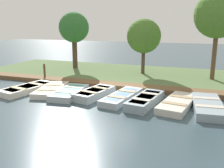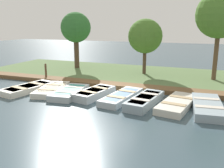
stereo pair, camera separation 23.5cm
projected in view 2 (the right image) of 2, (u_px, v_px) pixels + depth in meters
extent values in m
plane|color=#384C56|center=(115.00, 95.00, 13.67)|extent=(80.00, 80.00, 0.00)
cube|color=#567042|center=(139.00, 76.00, 18.17)|extent=(8.00, 24.00, 0.20)
cube|color=brown|center=(124.00, 86.00, 15.01)|extent=(1.05, 23.73, 0.26)
cube|color=silver|center=(28.00, 88.00, 14.39)|extent=(3.39, 1.91, 0.33)
cube|color=beige|center=(28.00, 86.00, 14.35)|extent=(2.77, 1.52, 0.03)
cube|color=tan|center=(19.00, 88.00, 13.86)|extent=(0.56, 1.19, 0.03)
cube|color=tan|center=(37.00, 83.00, 14.84)|extent=(0.56, 1.19, 0.03)
cube|color=silver|center=(52.00, 89.00, 14.20)|extent=(3.21, 1.86, 0.30)
cube|color=beige|center=(52.00, 87.00, 14.17)|extent=(2.62, 1.48, 0.02)
cube|color=tan|center=(48.00, 89.00, 13.61)|extent=(0.55, 1.14, 0.03)
cube|color=tan|center=(55.00, 84.00, 14.72)|extent=(0.55, 1.14, 0.03)
cube|color=#B2BCC1|center=(70.00, 92.00, 13.56)|extent=(3.00, 1.53, 0.32)
cube|color=teal|center=(70.00, 90.00, 13.52)|extent=(2.46, 1.21, 0.03)
cube|color=beige|center=(65.00, 92.00, 13.00)|extent=(0.41, 1.15, 0.03)
cube|color=beige|center=(74.00, 87.00, 14.03)|extent=(0.41, 1.15, 0.03)
cube|color=#B2BCC1|center=(94.00, 93.00, 13.22)|extent=(2.77, 1.56, 0.40)
cube|color=beige|center=(94.00, 90.00, 13.17)|extent=(2.26, 1.24, 0.03)
cube|color=tan|center=(88.00, 92.00, 12.76)|extent=(0.45, 1.01, 0.03)
cube|color=tan|center=(100.00, 88.00, 13.57)|extent=(0.45, 1.01, 0.03)
cube|color=#B2BCC1|center=(122.00, 97.00, 12.72)|extent=(3.35, 1.45, 0.32)
cube|color=#4C709E|center=(122.00, 94.00, 12.69)|extent=(2.74, 1.14, 0.03)
cube|color=tan|center=(116.00, 97.00, 12.16)|extent=(0.45, 0.98, 0.03)
cube|color=tan|center=(127.00, 91.00, 13.21)|extent=(0.45, 0.98, 0.03)
cube|color=#8C9EA8|center=(145.00, 101.00, 11.96)|extent=(3.08, 1.37, 0.41)
cube|color=#4C709E|center=(145.00, 97.00, 11.91)|extent=(2.52, 1.09, 0.03)
cube|color=beige|center=(140.00, 99.00, 11.42)|extent=(0.42, 0.93, 0.03)
cube|color=beige|center=(149.00, 94.00, 12.38)|extent=(0.42, 0.93, 0.03)
cube|color=beige|center=(177.00, 104.00, 11.64)|extent=(3.38, 1.69, 0.32)
cube|color=beige|center=(178.00, 101.00, 11.61)|extent=(2.76, 1.34, 0.03)
cube|color=tan|center=(174.00, 104.00, 11.09)|extent=(0.49, 1.12, 0.03)
cube|color=tan|center=(181.00, 97.00, 12.11)|extent=(0.49, 1.12, 0.03)
cube|color=#8C9EA8|center=(207.00, 107.00, 11.20)|extent=(3.42, 1.59, 0.35)
cube|color=beige|center=(208.00, 103.00, 11.16)|extent=(2.80, 1.26, 0.03)
cube|color=beige|center=(209.00, 107.00, 10.57)|extent=(0.45, 1.17, 0.03)
cube|color=beige|center=(206.00, 99.00, 11.74)|extent=(0.45, 1.17, 0.03)
cylinder|color=brown|center=(46.00, 73.00, 17.07)|extent=(0.14, 0.14, 1.08)
sphere|color=brown|center=(45.00, 64.00, 16.93)|extent=(0.12, 0.12, 0.12)
cylinder|color=#4C3828|center=(77.00, 53.00, 20.65)|extent=(0.40, 0.40, 2.84)
sphere|color=#337033|center=(76.00, 27.00, 20.16)|extent=(2.43, 2.43, 2.43)
cylinder|color=#4C3828|center=(144.00, 61.00, 18.27)|extent=(0.26, 0.26, 2.26)
sphere|color=#4C7A2D|center=(145.00, 36.00, 17.84)|extent=(2.46, 2.46, 2.46)
cylinder|color=brown|center=(216.00, 56.00, 16.12)|extent=(0.29, 0.29, 3.54)
sphere|color=#4C7A2D|center=(220.00, 15.00, 15.51)|extent=(2.95, 2.95, 2.95)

